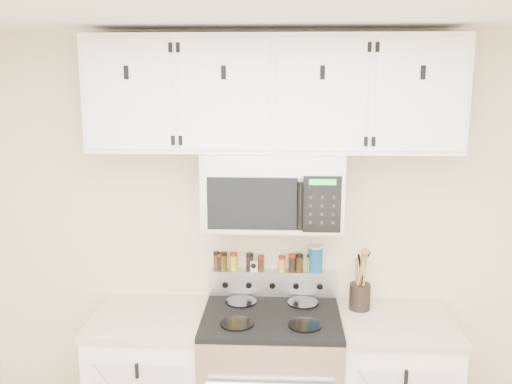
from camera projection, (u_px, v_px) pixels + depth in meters
back_wall at (273, 245)px, 3.41m from camera, size 3.50×0.01×2.50m
microwave at (273, 189)px, 3.15m from camera, size 0.76×0.44×0.42m
upper_cabinets at (273, 94)px, 3.07m from camera, size 2.00×0.35×0.62m
utensil_crock at (360, 294)px, 3.28m from camera, size 0.12×0.12×0.35m
kitchen_timer at (254, 265)px, 3.41m from camera, size 0.06×0.05×0.06m
salt_canister at (315, 259)px, 3.38m from camera, size 0.09×0.09×0.16m
spice_jar_0 at (216, 261)px, 3.41m from camera, size 0.04×0.04×0.11m
spice_jar_1 at (220, 261)px, 3.41m from camera, size 0.04×0.04×0.10m
spice_jar_2 at (223, 261)px, 3.41m from camera, size 0.05×0.05×0.11m
spice_jar_3 at (234, 261)px, 3.41m from camera, size 0.04×0.04×0.11m
spice_jar_4 at (250, 262)px, 3.41m from camera, size 0.04×0.04×0.10m
spice_jar_5 at (261, 263)px, 3.40m from camera, size 0.04×0.04×0.09m
spice_jar_6 at (282, 263)px, 3.40m from camera, size 0.04×0.04×0.09m
spice_jar_7 at (292, 263)px, 3.39m from camera, size 0.05×0.05×0.10m
spice_jar_8 at (299, 263)px, 3.39m from camera, size 0.05×0.05×0.10m
spice_jar_9 at (311, 263)px, 3.39m from camera, size 0.04×0.04×0.10m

